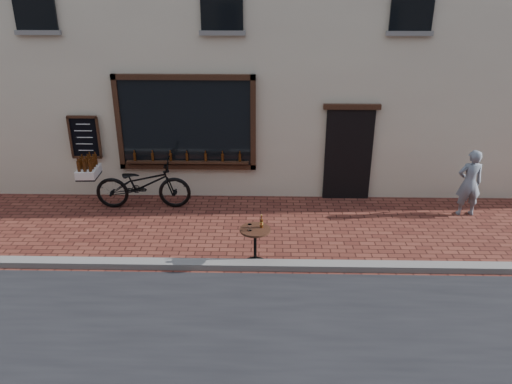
{
  "coord_description": "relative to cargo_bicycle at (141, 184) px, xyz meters",
  "views": [
    {
      "loc": [
        -0.02,
        -7.72,
        4.95
      ],
      "look_at": [
        -0.22,
        1.2,
        1.1
      ],
      "focal_mm": 35.0,
      "sensor_mm": 36.0,
      "label": 1
    }
  ],
  "objects": [
    {
      "name": "cargo_bicycle",
      "position": [
        0.0,
        0.0,
        0.0
      ],
      "size": [
        2.54,
        0.85,
        1.23
      ],
      "rotation": [
        0.0,
        0.0,
        1.61
      ],
      "color": "black",
      "rests_on": "ground"
    },
    {
      "name": "kerb",
      "position": [
        2.91,
        -2.61,
        -0.52
      ],
      "size": [
        90.0,
        0.25,
        0.12
      ],
      "primitive_type": "cube",
      "color": "slate",
      "rests_on": "ground"
    },
    {
      "name": "pedestrian",
      "position": [
        7.38,
        -0.22,
        0.18
      ],
      "size": [
        0.57,
        0.39,
        1.53
      ],
      "primitive_type": "imported",
      "rotation": [
        0.0,
        0.0,
        3.18
      ],
      "color": "slate",
      "rests_on": "ground"
    },
    {
      "name": "bistro_table",
      "position": [
        2.69,
        -2.46,
        -0.06
      ],
      "size": [
        0.57,
        0.57,
        0.98
      ],
      "color": "black",
      "rests_on": "ground"
    },
    {
      "name": "ground",
      "position": [
        2.91,
        -2.81,
        -0.58
      ],
      "size": [
        90.0,
        90.0,
        0.0
      ],
      "primitive_type": "plane",
      "color": "#4E2119",
      "rests_on": "ground"
    }
  ]
}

